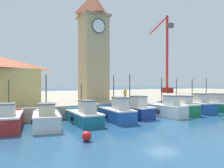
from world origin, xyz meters
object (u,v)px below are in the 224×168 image
object	(u,v)px
fishing_boat_center	(134,110)
fishing_boat_right_inner	(180,107)
fishing_boat_left_outer	(46,119)
fishing_boat_mid_right	(166,109)
port_crane_far	(167,62)
fishing_boat_left_inner	(84,116)
fishing_boat_far_right	(211,105)
fishing_boat_mid_left	(117,113)
fishing_boat_right_outer	(196,106)
fishing_boat_far_left	(8,120)
mooring_buoy	(87,136)
clock_tower	(93,44)
dock_worker_near_tower	(125,95)

from	to	relation	value
fishing_boat_center	fishing_boat_right_inner	world-z (taller)	fishing_boat_center
fishing_boat_left_outer	fishing_boat_mid_right	size ratio (longest dim) A/B	0.99
fishing_boat_mid_right	port_crane_far	distance (m)	28.60
fishing_boat_left_inner	fishing_boat_far_right	world-z (taller)	fishing_boat_far_right
fishing_boat_mid_left	fishing_boat_center	size ratio (longest dim) A/B	0.99
fishing_boat_right_outer	fishing_boat_far_right	distance (m)	3.08
fishing_boat_left_outer	fishing_boat_right_outer	size ratio (longest dim) A/B	0.88
fishing_boat_mid_right	port_crane_far	xyz separation A→B (m)	(18.67, 20.32, 7.51)
fishing_boat_mid_right	fishing_boat_far_left	bearing A→B (deg)	176.29
fishing_boat_far_left	fishing_boat_left_outer	bearing A→B (deg)	-20.56
fishing_boat_right_outer	port_crane_far	size ratio (longest dim) A/B	0.30
fishing_boat_left_outer	fishing_boat_center	xyz separation A→B (m)	(9.17, 1.10, 0.05)
fishing_boat_far_left	mooring_buoy	distance (m)	7.44
fishing_boat_left_outer	clock_tower	distance (m)	15.38
mooring_buoy	fishing_boat_left_inner	bearing A→B (deg)	70.47
clock_tower	dock_worker_near_tower	distance (m)	8.68
fishing_boat_right_outer	mooring_buoy	distance (m)	17.89
fishing_boat_left_outer	dock_worker_near_tower	xyz separation A→B (m)	(10.56, 5.02, 1.44)
fishing_boat_right_inner	dock_worker_near_tower	distance (m)	6.64
fishing_boat_right_inner	mooring_buoy	distance (m)	15.27
fishing_boat_mid_right	dock_worker_near_tower	size ratio (longest dim) A/B	2.93
fishing_boat_mid_right	mooring_buoy	world-z (taller)	fishing_boat_mid_right
port_crane_far	mooring_buoy	world-z (taller)	port_crane_far
fishing_boat_far_right	dock_worker_near_tower	size ratio (longest dim) A/B	3.25
fishing_boat_right_outer	mooring_buoy	xyz separation A→B (m)	(-16.85, -5.98, -0.51)
fishing_boat_left_outer	fishing_boat_center	distance (m)	9.24
port_crane_far	dock_worker_near_tower	distance (m)	26.53
fishing_boat_far_left	mooring_buoy	size ratio (longest dim) A/B	8.54
fishing_boat_left_inner	dock_worker_near_tower	world-z (taller)	fishing_boat_left_inner
fishing_boat_center	fishing_boat_far_right	world-z (taller)	fishing_boat_center
fishing_boat_right_outer	mooring_buoy	size ratio (longest dim) A/B	8.47
fishing_boat_left_outer	fishing_boat_right_outer	world-z (taller)	fishing_boat_left_outer
fishing_boat_left_outer	fishing_boat_mid_left	distance (m)	6.50
fishing_boat_right_inner	fishing_boat_far_left	bearing A→B (deg)	179.26
fishing_boat_right_inner	fishing_boat_mid_left	bearing A→B (deg)	-174.89
fishing_boat_center	fishing_boat_right_outer	world-z (taller)	fishing_boat_center
fishing_boat_center	fishing_boat_right_outer	xyz separation A→B (m)	(9.09, -0.23, 0.03)
fishing_boat_right_inner	fishing_boat_far_right	xyz separation A→B (m)	(5.84, 0.24, -0.02)
clock_tower	mooring_buoy	xyz separation A→B (m)	(-6.99, -14.95, -8.75)
dock_worker_near_tower	clock_tower	bearing A→B (deg)	114.15
fishing_boat_mid_left	fishing_boat_center	world-z (taller)	fishing_boat_center
fishing_boat_right_inner	clock_tower	bearing A→B (deg)	128.09
fishing_boat_mid_left	port_crane_far	size ratio (longest dim) A/B	0.27
dock_worker_near_tower	port_crane_far	bearing A→B (deg)	36.45
port_crane_far	dock_worker_near_tower	bearing A→B (deg)	-143.55
fishing_boat_far_right	dock_worker_near_tower	world-z (taller)	fishing_boat_far_right
fishing_boat_mid_left	mooring_buoy	distance (m)	7.22
fishing_boat_mid_left	dock_worker_near_tower	size ratio (longest dim) A/B	2.93
fishing_boat_mid_right	clock_tower	world-z (taller)	clock_tower
fishing_boat_mid_left	fishing_boat_right_outer	size ratio (longest dim) A/B	0.89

